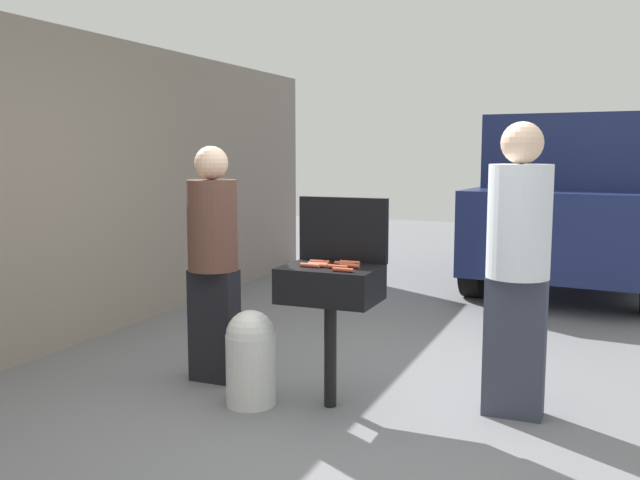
{
  "coord_description": "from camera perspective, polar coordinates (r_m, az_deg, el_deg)",
  "views": [
    {
      "loc": [
        1.44,
        -3.9,
        1.62
      ],
      "look_at": [
        -0.42,
        0.55,
        1.0
      ],
      "focal_mm": 38.85,
      "sensor_mm": 36.0,
      "label": 1
    }
  ],
  "objects": [
    {
      "name": "ground_plane",
      "position": [
        4.46,
        2.32,
        -13.96
      ],
      "size": [
        24.0,
        24.0,
        0.0
      ],
      "primitive_type": "plane",
      "color": "slate"
    },
    {
      "name": "person_right",
      "position": [
        4.34,
        15.99,
        -1.53
      ],
      "size": [
        0.38,
        0.38,
        1.8
      ],
      "rotation": [
        0.0,
        0.0,
        3.3
      ],
      "color": "#333847",
      "rests_on": "ground"
    },
    {
      "name": "house_wall_side",
      "position": [
        6.46,
        -17.99,
        4.2
      ],
      "size": [
        0.24,
        8.0,
        2.62
      ],
      "primitive_type": "cube",
      "color": "gray",
      "rests_on": "ground"
    },
    {
      "name": "propane_tank",
      "position": [
        4.51,
        -5.73,
        -9.47
      ],
      "size": [
        0.32,
        0.32,
        0.62
      ],
      "color": "silver",
      "rests_on": "ground"
    },
    {
      "name": "hot_dog_1",
      "position": [
        4.3,
        -0.16,
        -2.07
      ],
      "size": [
        0.13,
        0.03,
        0.03
      ],
      "primitive_type": "cylinder",
      "rotation": [
        0.0,
        1.57,
        -0.06
      ],
      "color": "#C6593D",
      "rests_on": "bbq_grill"
    },
    {
      "name": "hot_dog_5",
      "position": [
        4.4,
        2.48,
        -1.87
      ],
      "size": [
        0.13,
        0.03,
        0.03
      ],
      "primitive_type": "cylinder",
      "rotation": [
        0.0,
        1.57,
        -0.01
      ],
      "color": "#C6593D",
      "rests_on": "bbq_grill"
    },
    {
      "name": "hot_dog_6",
      "position": [
        4.36,
        2.04,
        -1.95
      ],
      "size": [
        0.13,
        0.04,
        0.03
      ],
      "primitive_type": "cylinder",
      "rotation": [
        0.0,
        1.57,
        0.09
      ],
      "color": "#AD4228",
      "rests_on": "bbq_grill"
    },
    {
      "name": "hot_dog_8",
      "position": [
        4.13,
        1.9,
        -2.47
      ],
      "size": [
        0.13,
        0.03,
        0.03
      ],
      "primitive_type": "cylinder",
      "rotation": [
        0.0,
        1.57,
        -0.02
      ],
      "color": "#AD4228",
      "rests_on": "bbq_grill"
    },
    {
      "name": "hot_dog_7",
      "position": [
        4.42,
        -0.02,
        -1.82
      ],
      "size": [
        0.13,
        0.04,
        0.03
      ],
      "primitive_type": "cylinder",
      "rotation": [
        0.0,
        1.57,
        0.08
      ],
      "color": "#B74C33",
      "rests_on": "bbq_grill"
    },
    {
      "name": "hot_dog_2",
      "position": [
        4.23,
        1.47,
        -2.23
      ],
      "size": [
        0.13,
        0.03,
        0.03
      ],
      "primitive_type": "cylinder",
      "rotation": [
        0.0,
        1.57,
        -0.06
      ],
      "color": "#AD4228",
      "rests_on": "bbq_grill"
    },
    {
      "name": "person_left",
      "position": [
        4.88,
        -8.8,
        -1.26
      ],
      "size": [
        0.35,
        0.35,
        1.66
      ],
      "rotation": [
        0.0,
        0.0,
        0.09
      ],
      "color": "black",
      "rests_on": "ground"
    },
    {
      "name": "hot_dog_4",
      "position": [
        4.28,
        2.45,
        -2.13
      ],
      "size": [
        0.13,
        0.04,
        0.03
      ],
      "primitive_type": "cylinder",
      "rotation": [
        0.0,
        1.57,
        -0.08
      ],
      "color": "#AD4228",
      "rests_on": "bbq_grill"
    },
    {
      "name": "grill_lid_open",
      "position": [
        4.49,
        1.92,
        0.86
      ],
      "size": [
        0.6,
        0.05,
        0.42
      ],
      "primitive_type": "cube",
      "color": "black",
      "rests_on": "bbq_grill"
    },
    {
      "name": "hot_dog_0",
      "position": [
        4.29,
        -0.82,
        -2.1
      ],
      "size": [
        0.13,
        0.03,
        0.03
      ],
      "primitive_type": "cylinder",
      "rotation": [
        0.0,
        1.57,
        -0.05
      ],
      "color": "#C6593D",
      "rests_on": "bbq_grill"
    },
    {
      "name": "parked_minivan",
      "position": [
        9.12,
        20.72,
        3.09
      ],
      "size": [
        2.35,
        4.55,
        2.02
      ],
      "rotation": [
        0.0,
        0.0,
        3.05
      ],
      "color": "navy",
      "rests_on": "ground"
    },
    {
      "name": "hot_dog_3",
      "position": [
        4.33,
        -0.17,
        -2.01
      ],
      "size": [
        0.13,
        0.03,
        0.03
      ],
      "primitive_type": "cylinder",
      "rotation": [
        0.0,
        1.57,
        0.06
      ],
      "color": "#C6593D",
      "rests_on": "bbq_grill"
    },
    {
      "name": "bbq_grill",
      "position": [
        4.35,
        0.87,
        -4.05
      ],
      "size": [
        0.6,
        0.44,
        0.9
      ],
      "color": "black",
      "rests_on": "ground"
    }
  ]
}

